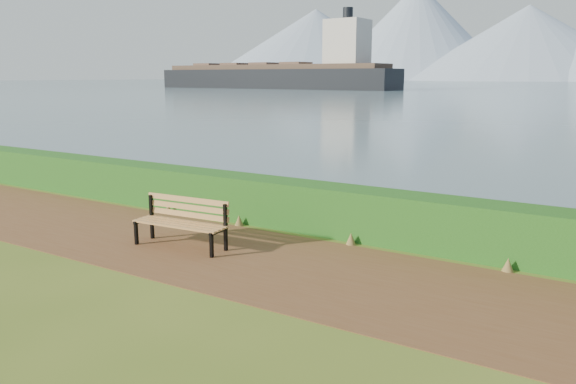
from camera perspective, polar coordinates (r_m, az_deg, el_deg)
The scene contains 5 objects.
ground at distance 10.17m, azimuth -6.91°, elevation -6.84°, with size 140.00×140.00×0.00m, color #485F1B.
path at distance 10.40m, azimuth -5.88°, elevation -6.37°, with size 40.00×3.40×0.01m, color brown.
hedge at distance 12.10m, azimuth 0.72°, elevation -1.28°, with size 32.00×0.85×1.00m, color #144614.
bench at distance 10.90m, azimuth -10.65°, elevation -2.71°, with size 1.93×0.70×0.95m.
cargo_ship at distance 140.82m, azimuth -0.84°, elevation 11.65°, with size 66.02×13.47×19.91m.
Camera 1 is at (6.07, -7.50, 3.23)m, focal length 35.00 mm.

